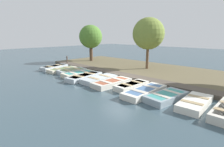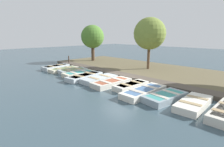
{
  "view_description": "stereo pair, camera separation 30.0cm",
  "coord_description": "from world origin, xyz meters",
  "px_view_note": "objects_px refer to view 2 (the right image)",
  "views": [
    {
      "loc": [
        9.93,
        8.76,
        3.54
      ],
      "look_at": [
        0.64,
        -0.21,
        0.65
      ],
      "focal_mm": 28.0,
      "sensor_mm": 36.0,
      "label": 1
    },
    {
      "loc": [
        9.72,
        8.97,
        3.54
      ],
      "look_at": [
        0.64,
        -0.21,
        0.65
      ],
      "focal_mm": 28.0,
      "sensor_mm": 36.0,
      "label": 2
    }
  ],
  "objects_px": {
    "rowboat_9": "(165,97)",
    "rowboat_1": "(64,69)",
    "rowboat_5": "(99,79)",
    "park_tree_left": "(150,34)",
    "mooring_post_near": "(69,60)",
    "rowboat_3": "(79,74)",
    "rowboat_7": "(131,86)",
    "rowboat_10": "(194,103)",
    "rowboat_0": "(56,67)",
    "park_tree_far_left": "(93,37)",
    "rowboat_8": "(144,92)",
    "rowboat_2": "(73,71)",
    "rowboat_6": "(112,83)",
    "rowboat_4": "(85,77)"
  },
  "relations": [
    {
      "from": "rowboat_0",
      "to": "rowboat_4",
      "type": "relative_size",
      "value": 0.87
    },
    {
      "from": "rowboat_6",
      "to": "rowboat_9",
      "type": "height_order",
      "value": "same"
    },
    {
      "from": "rowboat_2",
      "to": "park_tree_far_left",
      "type": "xyz_separation_m",
      "value": [
        -5.61,
        -3.97,
        3.06
      ]
    },
    {
      "from": "rowboat_7",
      "to": "rowboat_8",
      "type": "relative_size",
      "value": 0.81
    },
    {
      "from": "rowboat_6",
      "to": "mooring_post_near",
      "type": "xyz_separation_m",
      "value": [
        -2.32,
        -9.57,
        0.37
      ]
    },
    {
      "from": "rowboat_7",
      "to": "mooring_post_near",
      "type": "xyz_separation_m",
      "value": [
        -1.93,
        -11.03,
        0.37
      ]
    },
    {
      "from": "park_tree_far_left",
      "to": "rowboat_4",
      "type": "bearing_deg",
      "value": 47.1
    },
    {
      "from": "rowboat_3",
      "to": "rowboat_8",
      "type": "bearing_deg",
      "value": 93.36
    },
    {
      "from": "rowboat_0",
      "to": "rowboat_3",
      "type": "xyz_separation_m",
      "value": [
        0.05,
        4.36,
        -0.01
      ]
    },
    {
      "from": "rowboat_9",
      "to": "park_tree_far_left",
      "type": "xyz_separation_m",
      "value": [
        -5.89,
        -13.66,
        3.06
      ]
    },
    {
      "from": "rowboat_1",
      "to": "rowboat_7",
      "type": "bearing_deg",
      "value": 88.98
    },
    {
      "from": "rowboat_9",
      "to": "mooring_post_near",
      "type": "height_order",
      "value": "mooring_post_near"
    },
    {
      "from": "rowboat_0",
      "to": "rowboat_10",
      "type": "relative_size",
      "value": 1.08
    },
    {
      "from": "rowboat_0",
      "to": "rowboat_9",
      "type": "bearing_deg",
      "value": 79.7
    },
    {
      "from": "rowboat_7",
      "to": "rowboat_4",
      "type": "bearing_deg",
      "value": -78.21
    },
    {
      "from": "rowboat_10",
      "to": "rowboat_3",
      "type": "bearing_deg",
      "value": -91.9
    },
    {
      "from": "rowboat_0",
      "to": "rowboat_8",
      "type": "relative_size",
      "value": 0.9
    },
    {
      "from": "rowboat_9",
      "to": "rowboat_1",
      "type": "bearing_deg",
      "value": -82.57
    },
    {
      "from": "park_tree_far_left",
      "to": "rowboat_9",
      "type": "bearing_deg",
      "value": 66.69
    },
    {
      "from": "rowboat_0",
      "to": "rowboat_7",
      "type": "bearing_deg",
      "value": 81.69
    },
    {
      "from": "rowboat_5",
      "to": "park_tree_left",
      "type": "xyz_separation_m",
      "value": [
        -6.22,
        0.26,
        3.43
      ]
    },
    {
      "from": "rowboat_0",
      "to": "park_tree_far_left",
      "type": "distance_m",
      "value": 6.71
    },
    {
      "from": "rowboat_5",
      "to": "rowboat_6",
      "type": "relative_size",
      "value": 0.96
    },
    {
      "from": "rowboat_1",
      "to": "rowboat_6",
      "type": "xyz_separation_m",
      "value": [
        0.12,
        6.89,
        0.02
      ]
    },
    {
      "from": "rowboat_0",
      "to": "rowboat_10",
      "type": "height_order",
      "value": "rowboat_0"
    },
    {
      "from": "rowboat_7",
      "to": "park_tree_left",
      "type": "distance_m",
      "value": 7.32
    },
    {
      "from": "rowboat_4",
      "to": "rowboat_7",
      "type": "distance_m",
      "value": 4.37
    },
    {
      "from": "rowboat_2",
      "to": "rowboat_3",
      "type": "xyz_separation_m",
      "value": [
        0.3,
        1.51,
        0.0
      ]
    },
    {
      "from": "rowboat_8",
      "to": "rowboat_10",
      "type": "height_order",
      "value": "rowboat_8"
    },
    {
      "from": "rowboat_7",
      "to": "rowboat_10",
      "type": "xyz_separation_m",
      "value": [
        0.18,
        4.13,
        -0.0
      ]
    },
    {
      "from": "rowboat_2",
      "to": "rowboat_7",
      "type": "distance_m",
      "value": 7.03
    },
    {
      "from": "rowboat_0",
      "to": "rowboat_2",
      "type": "relative_size",
      "value": 1.11
    },
    {
      "from": "rowboat_8",
      "to": "mooring_post_near",
      "type": "bearing_deg",
      "value": -100.3
    },
    {
      "from": "rowboat_2",
      "to": "rowboat_9",
      "type": "distance_m",
      "value": 9.7
    },
    {
      "from": "mooring_post_near",
      "to": "rowboat_3",
      "type": "bearing_deg",
      "value": 67.24
    },
    {
      "from": "rowboat_1",
      "to": "mooring_post_near",
      "type": "relative_size",
      "value": 2.62
    },
    {
      "from": "rowboat_8",
      "to": "park_tree_far_left",
      "type": "xyz_separation_m",
      "value": [
        -5.97,
        -12.32,
        3.06
      ]
    },
    {
      "from": "rowboat_0",
      "to": "rowboat_5",
      "type": "relative_size",
      "value": 1.02
    },
    {
      "from": "rowboat_5",
      "to": "park_tree_far_left",
      "type": "bearing_deg",
      "value": -126.9
    },
    {
      "from": "park_tree_left",
      "to": "rowboat_2",
      "type": "bearing_deg",
      "value": -36.24
    },
    {
      "from": "rowboat_5",
      "to": "rowboat_10",
      "type": "distance_m",
      "value": 7.05
    },
    {
      "from": "rowboat_7",
      "to": "rowboat_8",
      "type": "bearing_deg",
      "value": 75.05
    },
    {
      "from": "rowboat_0",
      "to": "rowboat_9",
      "type": "xyz_separation_m",
      "value": [
        0.02,
        12.55,
        -0.01
      ]
    },
    {
      "from": "rowboat_7",
      "to": "rowboat_10",
      "type": "height_order",
      "value": "rowboat_7"
    },
    {
      "from": "rowboat_5",
      "to": "rowboat_4",
      "type": "bearing_deg",
      "value": -76.88
    },
    {
      "from": "rowboat_3",
      "to": "rowboat_4",
      "type": "distance_m",
      "value": 1.24
    },
    {
      "from": "rowboat_5",
      "to": "park_tree_far_left",
      "type": "relative_size",
      "value": 0.62
    },
    {
      "from": "rowboat_8",
      "to": "rowboat_9",
      "type": "height_order",
      "value": "same"
    },
    {
      "from": "rowboat_7",
      "to": "rowboat_9",
      "type": "xyz_separation_m",
      "value": [
        0.35,
        2.66,
        -0.0
      ]
    },
    {
      "from": "rowboat_5",
      "to": "rowboat_9",
      "type": "height_order",
      "value": "rowboat_9"
    }
  ]
}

